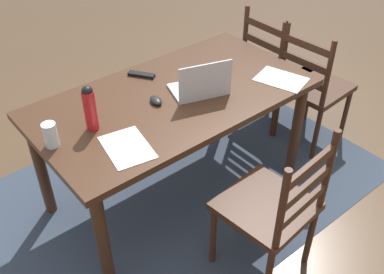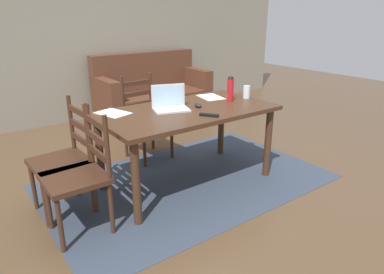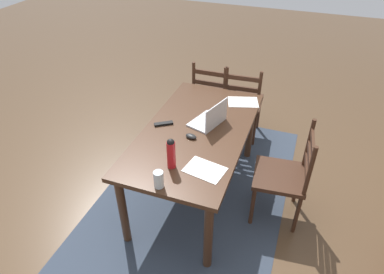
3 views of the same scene
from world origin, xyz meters
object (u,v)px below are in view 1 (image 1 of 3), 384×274
object	(u,v)px
chair_left_near	(275,69)
water_bottle	(90,107)
laptop	(201,85)
drinking_glass	(51,135)
chair_left_far	(312,87)
dining_table	(174,108)
chair_far_head	(273,209)
computer_mouse	(156,100)
tv_remote	(141,75)

from	to	relation	value
chair_left_near	water_bottle	xyz separation A→B (m)	(1.65, 0.17, 0.43)
laptop	water_bottle	xyz separation A→B (m)	(0.66, -0.10, 0.08)
chair_left_near	drinking_glass	distance (m)	1.92
chair_left_near	water_bottle	distance (m)	1.71
chair_left_far	chair_left_near	size ratio (longest dim) A/B	1.00
water_bottle	dining_table	bearing A→B (deg)	178.79
laptop	chair_far_head	bearing A→B (deg)	80.01
chair_far_head	water_bottle	xyz separation A→B (m)	(0.53, -0.83, 0.43)
chair_left_near	computer_mouse	size ratio (longest dim) A/B	9.50
computer_mouse	laptop	bearing A→B (deg)	171.25
drinking_glass	laptop	bearing A→B (deg)	173.27
chair_left_far	laptop	xyz separation A→B (m)	(0.99, -0.09, 0.35)
chair_left_far	dining_table	bearing A→B (deg)	-9.17
dining_table	tv_remote	size ratio (longest dim) A/B	9.74
chair_left_near	computer_mouse	distance (m)	1.30
drinking_glass	computer_mouse	xyz separation A→B (m)	(-0.63, 0.01, -0.05)
chair_left_near	water_bottle	bearing A→B (deg)	5.77
chair_far_head	drinking_glass	xyz separation A→B (m)	(0.76, -0.83, 0.36)
computer_mouse	chair_left_near	bearing A→B (deg)	-161.22
dining_table	drinking_glass	bearing A→B (deg)	-0.96
chair_far_head	computer_mouse	world-z (taller)	chair_far_head
chair_left_near	drinking_glass	xyz separation A→B (m)	(1.87, 0.16, 0.36)
dining_table	computer_mouse	world-z (taller)	computer_mouse
chair_left_near	drinking_glass	size ratio (longest dim) A/B	7.20
water_bottle	tv_remote	size ratio (longest dim) A/B	1.51
dining_table	chair_far_head	world-z (taller)	chair_far_head
dining_table	tv_remote	bearing A→B (deg)	-86.21
drinking_glass	computer_mouse	distance (m)	0.63
chair_left_near	chair_far_head	world-z (taller)	same
chair_far_head	tv_remote	distance (m)	1.16
dining_table	chair_left_far	bearing A→B (deg)	170.83
dining_table	computer_mouse	distance (m)	0.17
chair_left_far	computer_mouse	bearing A→B (deg)	-8.19
laptop	water_bottle	bearing A→B (deg)	-8.90
dining_table	computer_mouse	size ratio (longest dim) A/B	16.56
water_bottle	computer_mouse	distance (m)	0.42
water_bottle	computer_mouse	xyz separation A→B (m)	(-0.40, 0.01, -0.12)
water_bottle	computer_mouse	world-z (taller)	water_bottle
chair_left_far	laptop	world-z (taller)	laptop
chair_left_far	tv_remote	size ratio (longest dim) A/B	5.59
chair_far_head	tv_remote	size ratio (longest dim) A/B	5.59
dining_table	computer_mouse	bearing A→B (deg)	0.44
dining_table	water_bottle	world-z (taller)	water_bottle
chair_left_far	drinking_glass	bearing A→B (deg)	-5.88
chair_left_near	laptop	bearing A→B (deg)	15.31
tv_remote	chair_left_near	bearing A→B (deg)	139.52
chair_left_far	chair_far_head	size ratio (longest dim) A/B	1.00
chair_left_far	chair_left_near	bearing A→B (deg)	-89.99
laptop	dining_table	bearing A→B (deg)	-35.07
chair_left_near	chair_far_head	distance (m)	1.49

